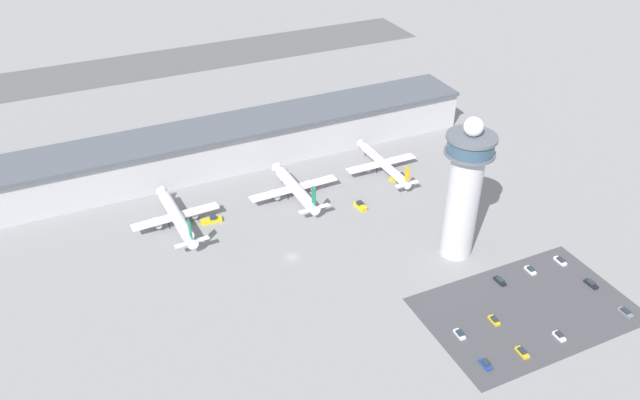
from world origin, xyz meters
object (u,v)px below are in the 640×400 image
at_px(car_yellow_taxi, 559,336).
at_px(car_navy_sedan, 486,364).
at_px(control_tower, 464,189).
at_px(airplane_gate_charlie, 383,163).
at_px(car_maroon_suv, 460,334).
at_px(service_truck_fuel, 360,206).
at_px(service_truck_catering, 212,220).
at_px(car_red_hatchback, 522,352).
at_px(airplane_gate_bravo, 295,188).
at_px(airplane_gate_alpha, 176,216).
at_px(service_truck_baggage, 399,178).
at_px(car_grey_coupe, 560,261).
at_px(car_white_wagon, 591,284).
at_px(car_black_suv, 625,312).
at_px(car_silver_sedan, 500,281).
at_px(car_green_van, 494,320).
at_px(car_blue_compact, 530,270).

xyz_separation_m(car_yellow_taxi, car_navy_sedan, (-25.84, 0.26, -0.03)).
distance_m(control_tower, airplane_gate_charlie, 60.94).
xyz_separation_m(control_tower, car_maroon_suv, (-21.72, -33.30, -24.86)).
xyz_separation_m(airplane_gate_charlie, car_yellow_taxi, (0.23, -102.98, -3.59)).
bearing_deg(car_navy_sedan, service_truck_fuel, 86.56).
bearing_deg(service_truck_catering, car_red_hatchback, -58.28).
relative_size(control_tower, car_yellow_taxi, 12.49).
relative_size(airplane_gate_bravo, service_truck_catering, 4.55).
distance_m(airplane_gate_alpha, service_truck_baggage, 89.94).
bearing_deg(car_grey_coupe, car_white_wagon, -86.75).
distance_m(airplane_gate_bravo, service_truck_catering, 34.39).
bearing_deg(service_truck_baggage, car_black_suv, -77.04).
bearing_deg(service_truck_catering, car_grey_coupe, -35.72).
bearing_deg(car_black_suv, car_navy_sedan, 178.91).
bearing_deg(car_maroon_suv, service_truck_fuel, 86.13).
bearing_deg(car_yellow_taxi, service_truck_baggage, 88.10).
bearing_deg(car_maroon_suv, car_red_hatchback, -48.02).
distance_m(service_truck_catering, car_red_hatchback, 115.55).
bearing_deg(control_tower, car_yellow_taxi, -85.14).
relative_size(service_truck_catering, car_white_wagon, 1.65).
height_order(service_truck_baggage, car_navy_sedan, service_truck_baggage).
distance_m(car_black_suv, car_maroon_suv, 52.54).
bearing_deg(service_truck_baggage, car_maroon_suv, -109.29).
bearing_deg(service_truck_baggage, car_navy_sedan, -107.03).
distance_m(airplane_gate_charlie, car_silver_sedan, 76.38).
xyz_separation_m(car_green_van, car_yellow_taxi, (12.96, -13.06, 0.06)).
bearing_deg(car_white_wagon, car_navy_sedan, -165.62).
relative_size(service_truck_baggage, car_green_van, 1.85).
distance_m(car_grey_coupe, car_blue_compact, 12.36).
relative_size(car_blue_compact, car_maroon_suv, 1.00).
bearing_deg(car_green_van, control_tower, 74.62).
bearing_deg(airplane_gate_bravo, airplane_gate_alpha, -179.89).
xyz_separation_m(control_tower, car_navy_sedan, (-21.94, -45.72, -24.83)).
relative_size(service_truck_fuel, car_silver_sedan, 1.31).
relative_size(control_tower, car_green_van, 11.95).
bearing_deg(service_truck_fuel, car_yellow_taxi, -75.95).
relative_size(control_tower, car_black_suv, 10.81).
xyz_separation_m(airplane_gate_bravo, car_black_suv, (65.62, -101.03, -3.81)).
xyz_separation_m(airplane_gate_bravo, car_blue_compact, (52.83, -73.52, -3.73)).
bearing_deg(airplane_gate_charlie, control_tower, -93.69).
bearing_deg(car_white_wagon, control_tower, 132.07).
xyz_separation_m(car_grey_coupe, car_navy_sedan, (-50.59, -26.17, -0.03)).
height_order(service_truck_fuel, car_grey_coupe, service_truck_fuel).
relative_size(service_truck_catering, car_maroon_suv, 1.86).
height_order(airplane_gate_alpha, car_silver_sedan, airplane_gate_alpha).
relative_size(control_tower, service_truck_baggage, 6.45).
relative_size(control_tower, service_truck_fuel, 8.24).
xyz_separation_m(service_truck_fuel, car_red_hatchback, (7.04, -83.81, -0.31)).
relative_size(service_truck_baggage, car_white_wagon, 1.63).
bearing_deg(service_truck_baggage, car_red_hatchback, -100.08).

